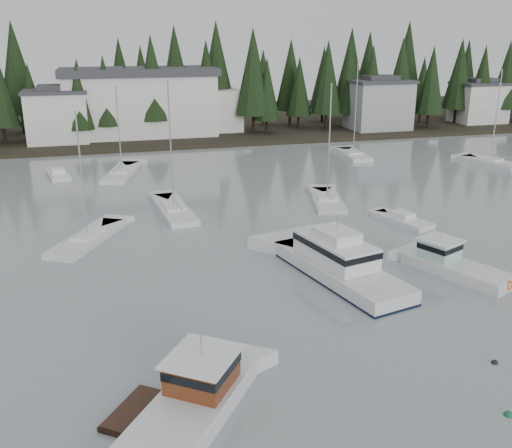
{
  "coord_description": "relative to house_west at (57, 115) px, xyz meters",
  "views": [
    {
      "loc": [
        -11.67,
        -14.76,
        16.64
      ],
      "look_at": [
        -0.58,
        25.99,
        2.5
      ],
      "focal_mm": 40.0,
      "sensor_mm": 36.0,
      "label": 1
    }
  ],
  "objects": [
    {
      "name": "conifer_treeline",
      "position": [
        18.0,
        7.0,
        -4.65
      ],
      "size": [
        200.0,
        22.0,
        20.0
      ],
      "primitive_type": null,
      "color": "black",
      "rests_on": "ground"
    },
    {
      "name": "mooring_buoy_green",
      "position": [
        23.29,
        -75.56,
        -4.65
      ],
      "size": [
        0.42,
        0.42,
        0.42
      ],
      "primitive_type": "sphere",
      "color": "#145933",
      "rests_on": "ground"
    },
    {
      "name": "mooring_buoy_dark",
      "position": [
        25.51,
        -71.65,
        -4.65
      ],
      "size": [
        0.38,
        0.38,
        0.38
      ],
      "primitive_type": "sphere",
      "color": "black",
      "rests_on": "ground"
    },
    {
      "name": "sailboat_3",
      "position": [
        56.67,
        -29.22,
        -4.58
      ],
      "size": [
        5.15,
        8.63,
        12.9
      ],
      "rotation": [
        0.0,
        0.0,
        1.88
      ],
      "color": "silver",
      "rests_on": "ground"
    },
    {
      "name": "sailboat_9",
      "position": [
        28.34,
        -40.92,
        -4.59
      ],
      "size": [
        4.88,
        9.2,
        12.62
      ],
      "rotation": [
        0.0,
        0.0,
        1.33
      ],
      "color": "silver",
      "rests_on": "ground"
    },
    {
      "name": "lobster_boat_teal",
      "position": [
        30.27,
        -60.45,
        -4.13
      ],
      "size": [
        5.74,
        8.39,
        4.42
      ],
      "rotation": [
        0.0,
        0.0,
        1.99
      ],
      "color": "silver",
      "rests_on": "ground"
    },
    {
      "name": "far_shore_land",
      "position": [
        18.0,
        18.0,
        -4.65
      ],
      "size": [
        240.0,
        54.0,
        1.0
      ],
      "primitive_type": "cube",
      "color": "black",
      "rests_on": "ground"
    },
    {
      "name": "sailboat_6",
      "position": [
        8.43,
        -22.57,
        -4.61
      ],
      "size": [
        5.66,
        11.12,
        11.38
      ],
      "rotation": [
        0.0,
        0.0,
        1.31
      ],
      "color": "silver",
      "rests_on": "ground"
    },
    {
      "name": "runabout_1",
      "position": [
        32.56,
        -48.96,
        -4.52
      ],
      "size": [
        3.99,
        6.33,
        1.42
      ],
      "rotation": [
        0.0,
        0.0,
        1.9
      ],
      "color": "silver",
      "rests_on": "ground"
    },
    {
      "name": "sailboat_7",
      "position": [
        12.59,
        -39.95,
        -4.59
      ],
      "size": [
        3.57,
        10.76,
        13.15
      ],
      "rotation": [
        0.0,
        0.0,
        1.65
      ],
      "color": "silver",
      "rests_on": "ground"
    },
    {
      "name": "sailboat_1",
      "position": [
        4.5,
        -46.45,
        -4.6
      ],
      "size": [
        6.89,
        9.66,
        11.45
      ],
      "rotation": [
        0.0,
        0.0,
        1.08
      ],
      "color": "silver",
      "rests_on": "ground"
    },
    {
      "name": "house_west",
      "position": [
        0.0,
        0.0,
        0.0
      ],
      "size": [
        9.54,
        7.42,
        8.75
      ],
      "color": "silver",
      "rests_on": "ground"
    },
    {
      "name": "house_east_a",
      "position": [
        54.0,
        -1.0,
        0.25
      ],
      "size": [
        10.6,
        8.48,
        9.25
      ],
      "color": "#999EA0",
      "rests_on": "ground"
    },
    {
      "name": "house_east_b",
      "position": [
        76.0,
        1.0,
        -0.25
      ],
      "size": [
        9.54,
        7.42,
        8.25
      ],
      "color": "silver",
      "rests_on": "ground"
    },
    {
      "name": "runabout_3",
      "position": [
        0.82,
        -21.82,
        -4.52
      ],
      "size": [
        3.32,
        6.17,
        1.42
      ],
      "rotation": [
        0.0,
        0.0,
        1.77
      ],
      "color": "silver",
      "rests_on": "ground"
    },
    {
      "name": "harbor_inn",
      "position": [
        15.04,
        3.34,
        1.12
      ],
      "size": [
        29.5,
        11.5,
        10.9
      ],
      "color": "silver",
      "rests_on": "ground"
    },
    {
      "name": "lobster_boat_brown",
      "position": [
        9.0,
        -71.97,
        -4.1
      ],
      "size": [
        8.4,
        9.8,
        4.83
      ],
      "rotation": [
        0.0,
        0.0,
        0.94
      ],
      "color": "silver",
      "rests_on": "ground"
    },
    {
      "name": "cabin_cruiser_center",
      "position": [
        21.95,
        -58.87,
        -3.86
      ],
      "size": [
        6.57,
        12.93,
        5.32
      ],
      "rotation": [
        0.0,
        0.0,
        1.8
      ],
      "color": "silver",
      "rests_on": "ground"
    },
    {
      "name": "sailboat_4",
      "position": [
        40.82,
        -19.98,
        -4.58
      ],
      "size": [
        3.83,
        9.01,
        13.72
      ],
      "rotation": [
        0.0,
        0.0,
        1.47
      ],
      "color": "silver",
      "rests_on": "ground"
    }
  ]
}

